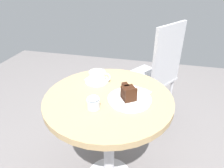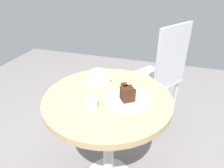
# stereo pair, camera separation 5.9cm
# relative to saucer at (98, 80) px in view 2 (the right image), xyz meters

# --- Properties ---
(cafe_table) EXTENTS (0.71, 0.71, 0.70)m
(cafe_table) POSITION_rel_saucer_xyz_m (0.11, -0.15, -0.12)
(cafe_table) COLOR tan
(cafe_table) RESTS_ON ground
(saucer) EXTENTS (0.15, 0.15, 0.01)m
(saucer) POSITION_rel_saucer_xyz_m (0.00, 0.00, 0.00)
(saucer) COLOR silver
(saucer) RESTS_ON cafe_table
(coffee_cup) EXTENTS (0.13, 0.10, 0.06)m
(coffee_cup) POSITION_rel_saucer_xyz_m (0.01, 0.00, 0.04)
(coffee_cup) COLOR silver
(coffee_cup) RESTS_ON saucer
(teaspoon) EXTENTS (0.09, 0.06, 0.00)m
(teaspoon) POSITION_rel_saucer_xyz_m (-0.04, -0.03, 0.01)
(teaspoon) COLOR silver
(teaspoon) RESTS_ON saucer
(cake_plate) EXTENTS (0.23, 0.23, 0.01)m
(cake_plate) POSITION_rel_saucer_xyz_m (0.23, -0.16, 0.00)
(cake_plate) COLOR silver
(cake_plate) RESTS_ON cafe_table
(cake_slice) EXTENTS (0.09, 0.11, 0.08)m
(cake_slice) POSITION_rel_saucer_xyz_m (0.22, -0.16, 0.04)
(cake_slice) COLOR #381E14
(cake_slice) RESTS_ON cake_plate
(fork) EXTENTS (0.09, 0.12, 0.00)m
(fork) POSITION_rel_saucer_xyz_m (0.17, -0.16, 0.01)
(fork) COLOR silver
(fork) RESTS_ON cake_plate
(napkin) EXTENTS (0.19, 0.19, 0.00)m
(napkin) POSITION_rel_saucer_xyz_m (0.24, -0.08, -0.00)
(napkin) COLOR silver
(napkin) RESTS_ON cafe_table
(cafe_chair) EXTENTS (0.53, 0.53, 0.97)m
(cafe_chair) POSITION_rel_saucer_xyz_m (0.36, 0.52, -0.13)
(cafe_chair) COLOR #BCBCC1
(cafe_chair) RESTS_ON ground
(sugar_pot) EXTENTS (0.06, 0.06, 0.07)m
(sugar_pot) POSITION_rel_saucer_xyz_m (0.07, -0.27, 0.03)
(sugar_pot) COLOR silver
(sugar_pot) RESTS_ON cafe_table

